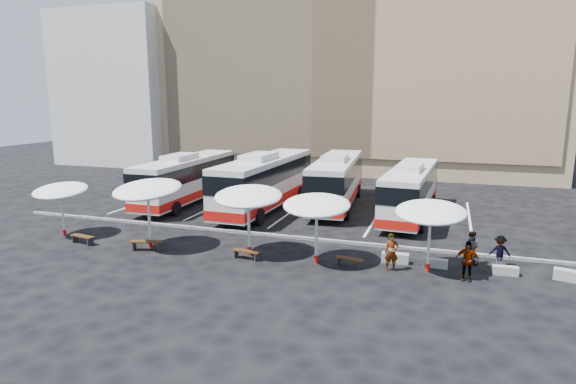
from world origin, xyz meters
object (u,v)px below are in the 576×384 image
(bus_0, at_px, (187,177))
(sunshade_4, at_px, (431,212))
(wood_bench_2, at_px, (246,252))
(passenger_0, at_px, (392,252))
(conc_bench_0, at_px, (395,258))
(passenger_1, at_px, (471,248))
(passenger_3, at_px, (500,251))
(bus_2, at_px, (337,179))
(sunshade_3, at_px, (317,205))
(bus_3, at_px, (411,189))
(sunshade_1, at_px, (148,190))
(conc_bench_3, at_px, (570,276))
(sunshade_2, at_px, (248,196))
(passenger_2, at_px, (467,261))
(sunshade_0, at_px, (61,191))
(conc_bench_1, at_px, (435,263))
(wood_bench_3, at_px, (349,260))
(conc_bench_2, at_px, (505,271))
(wood_bench_1, at_px, (146,243))
(wood_bench_0, at_px, (82,238))
(bus_1, at_px, (265,180))

(bus_0, xyz_separation_m, sunshade_4, (18.31, -9.73, 0.88))
(sunshade_4, relative_size, wood_bench_2, 2.24)
(passenger_0, bearing_deg, conc_bench_0, 68.23)
(conc_bench_0, bearing_deg, passenger_1, 15.49)
(conc_bench_0, distance_m, passenger_3, 4.93)
(bus_2, distance_m, passenger_3, 14.90)
(sunshade_3, height_order, passenger_1, sunshade_3)
(bus_3, height_order, sunshade_4, bus_3)
(sunshade_1, relative_size, conc_bench_3, 2.97)
(bus_3, relative_size, passenger_0, 6.57)
(sunshade_2, xyz_separation_m, conc_bench_0, (7.34, 1.07, -2.83))
(sunshade_3, bearing_deg, passenger_2, -1.02)
(sunshade_0, relative_size, passenger_1, 2.19)
(sunshade_4, relative_size, conc_bench_1, 2.99)
(wood_bench_3, xyz_separation_m, conc_bench_2, (7.04, 1.19, -0.12))
(wood_bench_1, bearing_deg, wood_bench_2, 3.93)
(bus_2, distance_m, passenger_2, 15.73)
(conc_bench_0, height_order, conc_bench_3, conc_bench_3)
(wood_bench_3, height_order, passenger_1, passenger_1)
(wood_bench_0, relative_size, passenger_2, 0.87)
(sunshade_2, distance_m, passenger_0, 7.59)
(conc_bench_0, xyz_separation_m, passenger_3, (4.80, 1.01, 0.53))
(wood_bench_3, bearing_deg, passenger_0, 2.68)
(bus_3, relative_size, wood_bench_0, 7.48)
(bus_1, xyz_separation_m, bus_2, (4.66, 2.69, -0.11))
(sunshade_3, distance_m, wood_bench_2, 4.36)
(bus_0, bearing_deg, sunshade_1, -71.17)
(sunshade_0, height_order, wood_bench_2, sunshade_0)
(sunshade_3, bearing_deg, passenger_0, 1.12)
(passenger_1, distance_m, passenger_3, 1.30)
(sunshade_0, height_order, wood_bench_0, sunshade_0)
(passenger_3, bearing_deg, conc_bench_3, 157.08)
(sunshade_1, xyz_separation_m, sunshade_2, (5.51, 0.68, -0.14))
(sunshade_4, height_order, wood_bench_2, sunshade_4)
(bus_0, distance_m, conc_bench_1, 20.80)
(bus_3, bearing_deg, sunshade_0, -146.02)
(conc_bench_2, xyz_separation_m, passenger_1, (-1.49, 1.04, 0.63))
(bus_2, distance_m, passenger_1, 14.05)
(sunshade_0, relative_size, passenger_0, 2.03)
(sunshade_0, xyz_separation_m, wood_bench_0, (2.18, -0.98, -2.34))
(bus_2, relative_size, passenger_1, 7.60)
(sunshade_2, xyz_separation_m, conc_bench_1, (9.25, 1.01, -2.86))
(bus_0, distance_m, bus_2, 11.42)
(wood_bench_0, bearing_deg, passenger_3, 8.79)
(bus_0, height_order, passenger_1, bus_0)
(conc_bench_1, xyz_separation_m, conc_bench_3, (5.73, 0.07, 0.03))
(conc_bench_1, distance_m, passenger_0, 2.37)
(wood_bench_0, relative_size, passenger_0, 0.88)
(wood_bench_1, relative_size, conc_bench_0, 1.34)
(bus_0, relative_size, conc_bench_1, 10.82)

